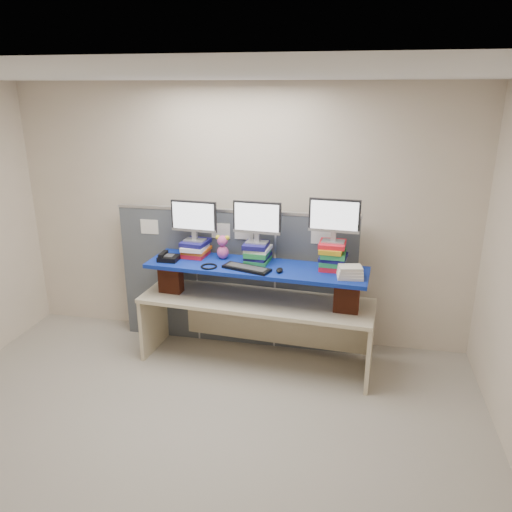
% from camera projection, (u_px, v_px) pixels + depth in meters
% --- Properties ---
extents(room, '(5.00, 4.00, 2.80)m').
position_uv_depth(room, '(176.00, 284.00, 3.56)').
color(room, beige).
rests_on(room, ground).
extents(cubicle_partition, '(2.60, 0.06, 1.53)m').
position_uv_depth(cubicle_partition, '(236.00, 278.00, 5.41)').
color(cubicle_partition, '#444A51').
rests_on(cubicle_partition, ground).
extents(desk, '(2.38, 0.85, 0.71)m').
position_uv_depth(desk, '(256.00, 312.00, 5.06)').
color(desk, beige).
rests_on(desk, ground).
extents(brick_pier_left, '(0.24, 0.14, 0.32)m').
position_uv_depth(brick_pier_left, '(171.00, 277.00, 5.15)').
color(brick_pier_left, maroon).
rests_on(brick_pier_left, desk).
extents(brick_pier_right, '(0.24, 0.14, 0.32)m').
position_uv_depth(brick_pier_right, '(347.00, 296.00, 4.69)').
color(brick_pier_right, maroon).
rests_on(brick_pier_right, desk).
extents(blue_board, '(2.21, 0.70, 0.04)m').
position_uv_depth(blue_board, '(256.00, 268.00, 4.90)').
color(blue_board, navy).
rests_on(blue_board, brick_pier_left).
extents(book_stack_left, '(0.28, 0.32, 0.16)m').
position_uv_depth(book_stack_left, '(196.00, 248.00, 5.16)').
color(book_stack_left, red).
rests_on(book_stack_left, blue_board).
extents(book_stack_center, '(0.27, 0.32, 0.20)m').
position_uv_depth(book_stack_center, '(257.00, 252.00, 4.98)').
color(book_stack_center, '#248744').
rests_on(book_stack_center, blue_board).
extents(book_stack_right, '(0.28, 0.33, 0.27)m').
position_uv_depth(book_stack_right, '(332.00, 255.00, 4.78)').
color(book_stack_right, red).
rests_on(book_stack_right, blue_board).
extents(monitor_left, '(0.48, 0.15, 0.42)m').
position_uv_depth(monitor_left, '(194.00, 218.00, 5.05)').
color(monitor_left, '#A3A4A8').
rests_on(monitor_left, book_stack_left).
extents(monitor_center, '(0.48, 0.15, 0.42)m').
position_uv_depth(monitor_center, '(257.00, 220.00, 4.87)').
color(monitor_center, '#A3A4A8').
rests_on(monitor_center, book_stack_center).
extents(monitor_right, '(0.48, 0.15, 0.42)m').
position_uv_depth(monitor_right, '(334.00, 218.00, 4.66)').
color(monitor_right, '#A3A4A8').
rests_on(monitor_right, book_stack_right).
extents(keyboard, '(0.50, 0.29, 0.03)m').
position_uv_depth(keyboard, '(247.00, 268.00, 4.78)').
color(keyboard, black).
rests_on(keyboard, blue_board).
extents(mouse, '(0.09, 0.13, 0.04)m').
position_uv_depth(mouse, '(280.00, 270.00, 4.72)').
color(mouse, black).
rests_on(mouse, blue_board).
extents(desk_phone, '(0.20, 0.18, 0.08)m').
position_uv_depth(desk_phone, '(168.00, 258.00, 5.04)').
color(desk_phone, black).
rests_on(desk_phone, blue_board).
extents(headset, '(0.20, 0.20, 0.02)m').
position_uv_depth(headset, '(209.00, 266.00, 4.85)').
color(headset, black).
rests_on(headset, blue_board).
extents(plush_toy, '(0.15, 0.11, 0.25)m').
position_uv_depth(plush_toy, '(223.00, 247.00, 5.06)').
color(plush_toy, '#D24F96').
rests_on(plush_toy, blue_board).
extents(binder_stack, '(0.26, 0.22, 0.11)m').
position_uv_depth(binder_stack, '(350.00, 272.00, 4.57)').
color(binder_stack, beige).
rests_on(binder_stack, blue_board).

